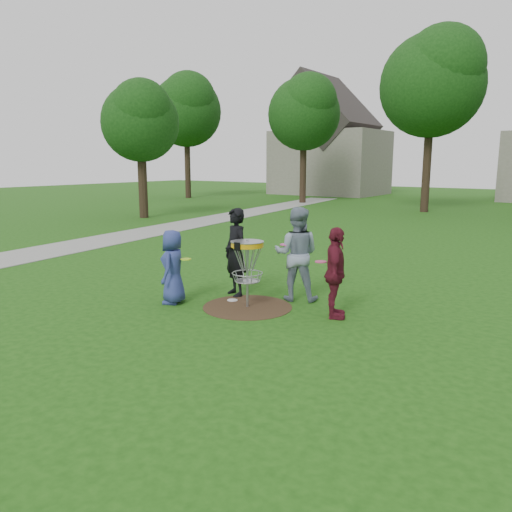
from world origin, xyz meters
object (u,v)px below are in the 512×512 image
Objects in this scene: player_black at (235,252)px; disc_golf_basket at (247,257)px; player_maroon at (335,273)px; player_grey at (297,254)px; player_blue at (173,267)px.

disc_golf_basket is (0.75, -0.59, 0.06)m from player_black.
player_black reaches higher than player_maroon.
player_maroon is (1.23, -0.66, -0.13)m from player_grey.
player_blue is 1.10× the size of disc_golf_basket.
player_maroon is at bearing 129.53° from player_grey.
disc_golf_basket is at bearing 89.56° from player_blue.
player_grey is (1.26, 0.46, 0.03)m from player_black.
player_maroon is 1.24× the size of disc_golf_basket.
player_black is 1.38× the size of disc_golf_basket.
player_maroon is 1.79m from disc_golf_basket.
player_black is 0.96m from disc_golf_basket.
player_black is (0.68, 1.22, 0.19)m from player_blue.
player_black is 1.12× the size of player_maroon.
player_blue is 0.77× the size of player_grey.
player_grey is 1.15× the size of player_maroon.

